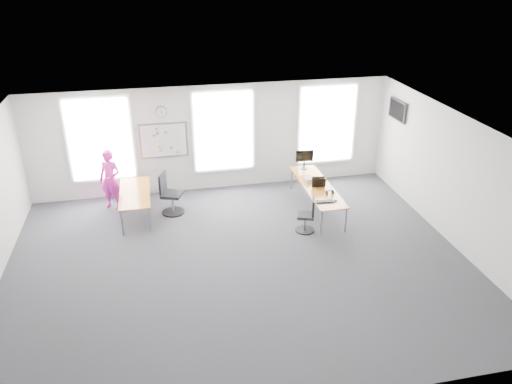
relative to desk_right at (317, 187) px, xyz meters
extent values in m
plane|color=#2C2B31|center=(-2.46, -2.12, -0.63)|extent=(10.00, 10.00, 0.00)
plane|color=white|center=(-2.46, -2.12, 2.37)|extent=(10.00, 10.00, 0.00)
plane|color=silver|center=(-2.46, 1.88, 0.87)|extent=(10.00, 0.00, 10.00)
plane|color=silver|center=(-2.46, -6.12, 0.87)|extent=(10.00, 0.00, 10.00)
plane|color=silver|center=(2.54, -2.12, 0.87)|extent=(0.00, 10.00, 10.00)
cube|color=silver|center=(-5.46, 1.85, 1.07)|extent=(1.60, 0.06, 2.20)
cube|color=silver|center=(-2.16, 1.85, 1.07)|extent=(1.60, 0.06, 2.20)
cube|color=silver|center=(0.84, 1.85, 1.07)|extent=(1.60, 0.06, 2.20)
cube|color=orange|center=(0.00, 0.00, 0.03)|extent=(0.73, 2.76, 0.03)
cylinder|color=gray|center=(-0.31, -1.32, -0.31)|extent=(0.05, 0.05, 0.64)
cylinder|color=gray|center=(0.31, -1.32, -0.31)|extent=(0.05, 0.05, 0.64)
cylinder|color=gray|center=(-0.31, 1.32, -0.31)|extent=(0.05, 0.05, 0.64)
cylinder|color=gray|center=(0.31, 1.32, -0.31)|extent=(0.05, 0.05, 0.64)
cube|color=orange|center=(-4.66, 0.53, 0.05)|extent=(0.76, 1.89, 0.03)
cylinder|color=gray|center=(-4.98, -0.35, -0.30)|extent=(0.05, 0.05, 0.66)
cylinder|color=gray|center=(-4.34, -0.35, -0.30)|extent=(0.05, 0.05, 0.66)
cylinder|color=gray|center=(-4.98, 1.42, -0.30)|extent=(0.05, 0.05, 0.66)
cylinder|color=gray|center=(-4.34, 1.42, -0.30)|extent=(0.05, 0.05, 0.66)
cylinder|color=black|center=(-0.64, -1.06, -0.61)|extent=(0.46, 0.46, 0.03)
cylinder|color=gray|center=(-0.64, -1.06, -0.41)|extent=(0.05, 0.05, 0.37)
cube|color=black|center=(-0.64, -1.06, -0.21)|extent=(0.49, 0.49, 0.06)
cube|color=black|center=(-0.47, -1.12, 0.04)|extent=(0.16, 0.37, 0.40)
cylinder|color=black|center=(-3.73, 0.56, -0.61)|extent=(0.58, 0.58, 0.03)
cylinder|color=gray|center=(-3.73, 0.56, -0.36)|extent=(0.07, 0.07, 0.47)
cube|color=black|center=(-3.73, 0.56, -0.10)|extent=(0.64, 0.64, 0.08)
cube|color=black|center=(-3.94, 0.64, 0.21)|extent=(0.22, 0.46, 0.50)
imported|color=#EF2AB6|center=(-5.27, 1.19, 0.18)|extent=(0.70, 0.60, 1.61)
cube|color=white|center=(-3.81, 1.85, 0.92)|extent=(1.20, 0.03, 0.90)
cylinder|color=gray|center=(-3.81, 1.85, 1.72)|extent=(0.30, 0.04, 0.30)
cube|color=black|center=(2.49, 0.88, 1.67)|extent=(0.06, 0.90, 0.55)
cube|color=black|center=(-0.11, -0.95, 0.05)|extent=(0.47, 0.22, 0.02)
ellipsoid|color=black|center=(0.15, -0.97, 0.06)|extent=(0.08, 0.12, 0.04)
cylinder|color=black|center=(0.07, -0.61, 0.05)|extent=(0.07, 0.07, 0.01)
cylinder|color=black|center=(0.07, -0.56, 0.09)|extent=(0.04, 0.10, 0.10)
cylinder|color=black|center=(0.22, -0.56, 0.09)|extent=(0.04, 0.10, 0.10)
cylinder|color=gold|center=(0.07, -0.56, 0.09)|extent=(0.01, 0.11, 0.11)
cube|color=black|center=(0.14, -0.56, 0.15)|extent=(0.18, 0.02, 0.02)
cube|color=black|center=(0.01, -0.05, 0.18)|extent=(0.34, 0.12, 0.27)
cube|color=orange|center=(0.01, -0.13, 0.17)|extent=(0.33, 0.14, 0.25)
cube|color=black|center=(0.01, -0.15, 0.18)|extent=(0.35, 0.14, 0.27)
cube|color=beige|center=(-0.09, 0.30, 0.10)|extent=(0.33, 0.26, 0.11)
cylinder|color=black|center=(0.00, 1.18, 0.05)|extent=(0.20, 0.20, 0.02)
cylinder|color=black|center=(0.00, 1.18, 0.15)|extent=(0.04, 0.04, 0.20)
cube|color=black|center=(0.00, 1.16, 0.43)|extent=(0.49, 0.06, 0.33)
cube|color=black|center=(0.00, 1.15, 0.43)|extent=(0.46, 0.03, 0.29)
camera|label=1|loc=(-4.01, -11.20, 5.52)|focal=35.00mm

